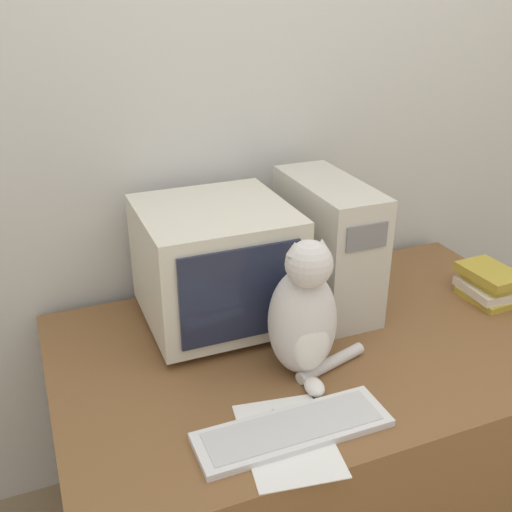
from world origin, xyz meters
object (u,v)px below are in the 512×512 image
object	(u,v)px
crt_monitor	(216,264)
computer_tower	(327,244)
keyboard	(293,429)
cat	(304,317)
pen	(250,424)
book_stack	(489,284)

from	to	relation	value
crt_monitor	computer_tower	bearing A→B (deg)	-2.86
keyboard	cat	distance (m)	0.30
computer_tower	cat	world-z (taller)	computer_tower
crt_monitor	computer_tower	world-z (taller)	computer_tower
pen	book_stack	bearing A→B (deg)	16.38
crt_monitor	pen	distance (m)	0.54
computer_tower	book_stack	distance (m)	0.58
computer_tower	book_stack	world-z (taller)	computer_tower
pen	cat	bearing A→B (deg)	34.95
keyboard	crt_monitor	bearing A→B (deg)	90.08
computer_tower	cat	size ratio (longest dim) A/B	1.11
crt_monitor	keyboard	bearing A→B (deg)	-89.92
crt_monitor	computer_tower	size ratio (longest dim) A/B	0.98
computer_tower	cat	distance (m)	0.41
keyboard	book_stack	size ratio (longest dim) A/B	2.29
keyboard	pen	distance (m)	0.11
keyboard	cat	xyz separation A→B (m)	(0.13, 0.21, 0.17)
crt_monitor	keyboard	world-z (taller)	crt_monitor
crt_monitor	computer_tower	xyz separation A→B (m)	(0.37, -0.02, 0.01)
crt_monitor	pen	bearing A→B (deg)	-99.77
book_stack	computer_tower	bearing A→B (deg)	159.83
cat	pen	size ratio (longest dim) A/B	2.73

